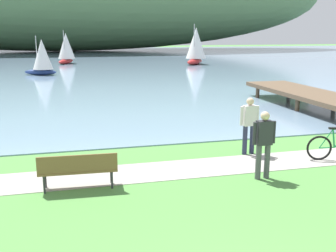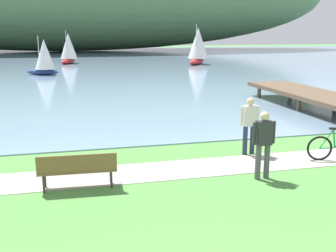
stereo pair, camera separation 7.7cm
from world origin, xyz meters
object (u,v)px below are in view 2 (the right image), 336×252
Objects in this scene: park_bench_near_camera at (77,168)px; person_at_shoreline at (250,122)px; sailboat_toward_hillside at (68,48)px; sailboat_mid_bay at (198,45)px; person_on_the_grass at (264,141)px; sailboat_nearest_to_shore at (44,57)px.

person_at_shoreline reaches higher than park_bench_near_camera.
sailboat_toward_hillside is (0.21, 38.49, 1.25)m from park_bench_near_camera.
sailboat_mid_bay is 1.18× the size of sailboat_toward_hillside.
park_bench_near_camera is at bearing -112.32° from sailboat_mid_bay.
sailboat_mid_bay is (13.96, 34.02, 1.56)m from park_bench_near_camera.
person_on_the_grass is (4.48, -0.38, 0.46)m from park_bench_near_camera.
park_bench_near_camera is 38.51m from sailboat_toward_hillside.
sailboat_nearest_to_shore is 0.87× the size of sailboat_toward_hillside.
sailboat_nearest_to_shore reaches higher than person_at_shoreline.
sailboat_mid_bay is 14.46m from sailboat_toward_hillside.
person_at_shoreline is 0.53× the size of sailboat_nearest_to_shore.
sailboat_mid_bay is at bearing 67.68° from park_bench_near_camera.
sailboat_nearest_to_shore is at bearing 103.31° from person_on_the_grass.
sailboat_toward_hillside reaches higher than person_on_the_grass.
person_on_the_grass is 39.11m from sailboat_toward_hillside.
sailboat_toward_hillside is at bearing 96.26° from person_on_the_grass.
sailboat_mid_bay is (8.92, 32.38, 1.10)m from person_at_shoreline.
sailboat_mid_bay reaches higher than sailboat_nearest_to_shore.
person_on_the_grass reaches higher than park_bench_near_camera.
person_at_shoreline is (5.04, 1.64, 0.46)m from park_bench_near_camera.
sailboat_nearest_to_shore is at bearing -99.78° from sailboat_toward_hillside.
person_at_shoreline is at bearing 74.31° from person_on_the_grass.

